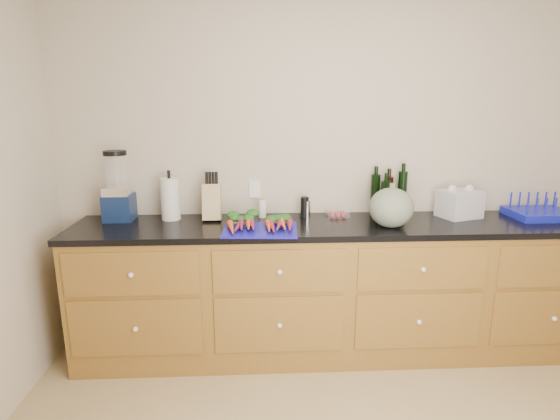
{
  "coord_description": "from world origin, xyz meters",
  "views": [
    {
      "loc": [
        -0.58,
        -1.53,
        1.72
      ],
      "look_at": [
        -0.44,
        1.2,
        1.06
      ],
      "focal_mm": 28.0,
      "sensor_mm": 36.0,
      "label": 1
    }
  ],
  "objects": [
    {
      "name": "wall_back",
      "position": [
        0.0,
        1.62,
        1.3
      ],
      "size": [
        4.1,
        0.05,
        2.6
      ],
      "primitive_type": "cube",
      "color": "beige",
      "rests_on": "ground"
    },
    {
      "name": "grocery_bag",
      "position": [
        0.85,
        1.42,
        1.04
      ],
      "size": [
        0.31,
        0.28,
        0.19
      ],
      "primitive_type": null,
      "rotation": [
        0.0,
        0.0,
        0.32
      ],
      "color": "silver",
      "rests_on": "countertop"
    },
    {
      "name": "cutting_board",
      "position": [
        -0.56,
        1.14,
        0.95
      ],
      "size": [
        0.48,
        0.38,
        0.01
      ],
      "primitive_type": "cube",
      "rotation": [
        0.0,
        0.0,
        -0.06
      ],
      "color": "#1513A7",
      "rests_on": "countertop"
    },
    {
      "name": "carrots",
      "position": [
        -0.56,
        1.19,
        0.98
      ],
      "size": [
        0.43,
        0.32,
        0.06
      ],
      "color": "#F2591C",
      "rests_on": "cutting_board"
    },
    {
      "name": "tomato_box",
      "position": [
        -0.01,
        1.47,
        0.98
      ],
      "size": [
        0.15,
        0.12,
        0.07
      ],
      "primitive_type": "cube",
      "color": "white",
      "rests_on": "countertop"
    },
    {
      "name": "paper_towel",
      "position": [
        -1.18,
        1.46,
        1.09
      ],
      "size": [
        0.13,
        0.13,
        0.29
      ],
      "primitive_type": "cylinder",
      "color": "silver",
      "rests_on": "countertop"
    },
    {
      "name": "dish_rack",
      "position": [
        1.43,
        1.38,
        0.98
      ],
      "size": [
        0.41,
        0.33,
        0.16
      ],
      "color": "#141CB0",
      "rests_on": "countertop"
    },
    {
      "name": "cabinets",
      "position": [
        0.0,
        1.3,
        0.45
      ],
      "size": [
        3.6,
        0.64,
        0.9
      ],
      "color": "brown",
      "rests_on": "ground"
    },
    {
      "name": "bottles",
      "position": [
        0.36,
        1.51,
        1.08
      ],
      "size": [
        0.26,
        0.13,
        0.32
      ],
      "color": "black",
      "rests_on": "countertop"
    },
    {
      "name": "grinder_salt",
      "position": [
        -0.55,
        1.48,
        1.0
      ],
      "size": [
        0.05,
        0.05,
        0.12
      ],
      "primitive_type": "cylinder",
      "color": "white",
      "rests_on": "countertop"
    },
    {
      "name": "countertop",
      "position": [
        0.0,
        1.3,
        0.92
      ],
      "size": [
        3.64,
        0.62,
        0.04
      ],
      "primitive_type": "cube",
      "color": "black",
      "rests_on": "cabinets"
    },
    {
      "name": "canister_chrome",
      "position": [
        -0.23,
        1.48,
        1.0
      ],
      "size": [
        0.05,
        0.05,
        0.12
      ],
      "primitive_type": "cylinder",
      "color": "white",
      "rests_on": "countertop"
    },
    {
      "name": "blender_appliance",
      "position": [
        -1.54,
        1.46,
        1.15
      ],
      "size": [
        0.19,
        0.19,
        0.48
      ],
      "color": "#0F2049",
      "rests_on": "countertop"
    },
    {
      "name": "squash",
      "position": [
        0.29,
        1.19,
        1.07
      ],
      "size": [
        0.29,
        0.29,
        0.26
      ],
      "primitive_type": "ellipsoid",
      "color": "#5C6857",
      "rests_on": "countertop"
    },
    {
      "name": "grinder_pepper",
      "position": [
        -0.25,
        1.48,
        1.01
      ],
      "size": [
        0.06,
        0.06,
        0.14
      ],
      "primitive_type": "cylinder",
      "color": "black",
      "rests_on": "countertop"
    },
    {
      "name": "knife_block",
      "position": [
        -0.9,
        1.44,
        1.06
      ],
      "size": [
        0.12,
        0.12,
        0.25
      ],
      "primitive_type": "cube",
      "color": "tan",
      "rests_on": "countertop"
    }
  ]
}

